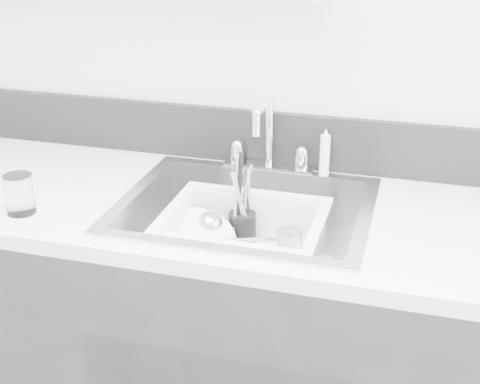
% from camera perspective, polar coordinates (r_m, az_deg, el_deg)
% --- Properties ---
extents(counter_run, '(3.20, 0.62, 0.92)m').
position_cam_1_polar(counter_run, '(1.95, 0.41, -13.51)').
color(counter_run, black).
rests_on(counter_run, ground).
extents(backsplash, '(3.20, 0.02, 0.16)m').
position_cam_1_polar(backsplash, '(1.95, 2.81, 4.56)').
color(backsplash, black).
rests_on(backsplash, counter_run).
extents(sink, '(0.64, 0.52, 0.20)m').
position_cam_1_polar(sink, '(1.75, 0.45, -3.85)').
color(sink, silver).
rests_on(sink, counter_run).
extents(faucet, '(0.26, 0.18, 0.23)m').
position_cam_1_polar(faucet, '(1.90, 2.44, 3.49)').
color(faucet, silver).
rests_on(faucet, counter_run).
extents(side_sprayer, '(0.03, 0.03, 0.14)m').
position_cam_1_polar(side_sprayer, '(1.88, 7.26, 3.38)').
color(side_sprayer, white).
rests_on(side_sprayer, counter_run).
extents(wash_tub, '(0.47, 0.42, 0.16)m').
position_cam_1_polar(wash_tub, '(1.72, 0.30, -4.33)').
color(wash_tub, white).
rests_on(wash_tub, sink).
extents(plate_stack, '(0.27, 0.26, 0.11)m').
position_cam_1_polar(plate_stack, '(1.76, -3.62, -4.95)').
color(plate_stack, white).
rests_on(plate_stack, wash_tub).
extents(utensil_cup, '(0.07, 0.07, 0.25)m').
position_cam_1_polar(utensil_cup, '(1.82, 0.18, -2.86)').
color(utensil_cup, black).
rests_on(utensil_cup, wash_tub).
extents(ladle, '(0.29, 0.30, 0.09)m').
position_cam_1_polar(ladle, '(1.75, -1.55, -4.51)').
color(ladle, silver).
rests_on(ladle, wash_tub).
extents(tumbler_in_tub, '(0.08, 0.08, 0.09)m').
position_cam_1_polar(tumbler_in_tub, '(1.75, 4.22, -4.64)').
color(tumbler_in_tub, white).
rests_on(tumbler_in_tub, wash_tub).
extents(tumbler_counter, '(0.09, 0.09, 0.10)m').
position_cam_1_polar(tumbler_counter, '(1.74, -18.30, -0.18)').
color(tumbler_counter, white).
rests_on(tumbler_counter, counter_run).
extents(bowl_small, '(0.13, 0.13, 0.03)m').
position_cam_1_polar(bowl_small, '(1.68, 1.86, -7.04)').
color(bowl_small, white).
rests_on(bowl_small, wash_tub).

